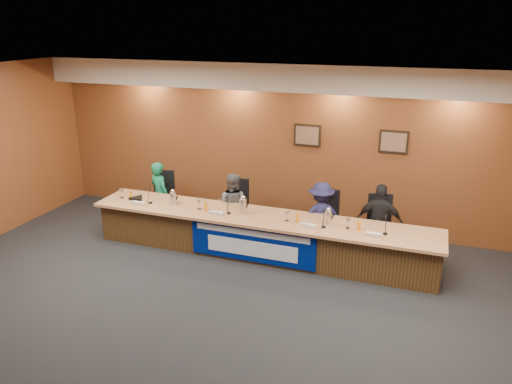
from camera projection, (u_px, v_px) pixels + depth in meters
The scene contains 39 objects.
floor at pixel (201, 329), 6.70m from camera, with size 10.00×10.00×0.00m, color black.
ceiling at pixel (191, 88), 5.66m from camera, with size 10.00×8.00×0.04m, color silver.
wall_back at pixel (287, 146), 9.74m from camera, with size 10.00×0.04×3.20m, color brown.
soffit at pixel (285, 77), 9.08m from camera, with size 10.00×0.50×0.50m, color beige.
dais_body at pixel (260, 236), 8.73m from camera, with size 6.00×0.80×0.70m, color #462D14.
dais_top at pixel (259, 217), 8.56m from camera, with size 6.10×0.95×0.05m, color #B2784C.
banner at pixel (252, 244), 8.35m from camera, with size 2.20×0.02×0.65m, color #00136E.
banner_text_upper at pixel (252, 233), 8.27m from camera, with size 2.00×0.01×0.10m, color silver.
banner_text_lower at pixel (252, 249), 8.36m from camera, with size 1.60×0.01×0.28m, color silver.
wall_photo_left at pixel (307, 135), 9.50m from camera, with size 0.52×0.04×0.42m, color black.
wall_photo_right at pixel (394, 142), 8.99m from camera, with size 0.52×0.04×0.42m, color black.
panelist_a at pixel (160, 195), 9.86m from camera, with size 0.48×0.32×1.33m, color #0F6342.
panelist_b at pixel (233, 205), 9.37m from camera, with size 0.61×0.48×1.26m, color #54555A.
panelist_c at pixel (321, 217), 8.83m from camera, with size 0.82×0.47×1.27m, color #191A3E.
panelist_d at pixel (380, 222), 8.49m from camera, with size 0.79×0.33×1.35m, color black.
office_chair_a at pixel (163, 202), 10.01m from camera, with size 0.48×0.48×0.08m, color black.
office_chair_b at pixel (235, 211), 9.51m from camera, with size 0.48×0.48×0.08m, color black.
office_chair_c at pixel (322, 223), 8.97m from camera, with size 0.48×0.48×0.08m, color black.
office_chair_d at pixel (379, 230), 8.64m from camera, with size 0.48×0.48×0.08m, color black.
nameplate_a at pixel (136, 203), 9.02m from camera, with size 0.24×0.06×0.09m, color white.
microphone_a at pixel (151, 203), 9.14m from camera, with size 0.07×0.07×0.02m, color black.
juice_glass_a at pixel (131, 195), 9.32m from camera, with size 0.06×0.06×0.15m, color orange.
water_glass_a at pixel (122, 194), 9.37m from camera, with size 0.08×0.08×0.18m, color silver.
nameplate_b at pixel (215, 213), 8.55m from camera, with size 0.24×0.06×0.09m, color white.
microphone_b at pixel (229, 213), 8.65m from camera, with size 0.07×0.07×0.02m, color black.
juice_glass_b at pixel (206, 206), 8.77m from camera, with size 0.06×0.06×0.15m, color orange.
water_glass_b at pixel (199, 205), 8.82m from camera, with size 0.08×0.08×0.18m, color silver.
nameplate_c at pixel (308, 226), 8.03m from camera, with size 0.24×0.06×0.09m, color white.
microphone_c at pixel (324, 227), 8.06m from camera, with size 0.07×0.07×0.02m, color black.
juice_glass_c at pixel (298, 218), 8.26m from camera, with size 0.06×0.06×0.15m, color orange.
water_glass_c at pixel (287, 216), 8.31m from camera, with size 0.08×0.08×0.18m, color silver.
nameplate_d at pixel (373, 235), 7.69m from camera, with size 0.24×0.06×0.09m, color white.
microphone_d at pixel (385, 234), 7.81m from camera, with size 0.07×0.07×0.02m, color black.
juice_glass_d at pixel (359, 226), 7.93m from camera, with size 0.06×0.06×0.15m, color orange.
water_glass_d at pixel (348, 223), 8.00m from camera, with size 0.08×0.08×0.18m, color silver.
carafe_left at pixel (173, 199), 9.04m from camera, with size 0.13×0.13×0.23m, color silver.
carafe_mid at pixel (243, 206), 8.63m from camera, with size 0.13×0.13×0.26m, color silver.
carafe_right at pixel (328, 218), 8.14m from camera, with size 0.11×0.11×0.24m, color silver.
speakerphone at pixel (137, 198), 9.32m from camera, with size 0.32×0.32×0.05m, color black.
Camera 1 is at (2.65, -5.15, 3.92)m, focal length 35.00 mm.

